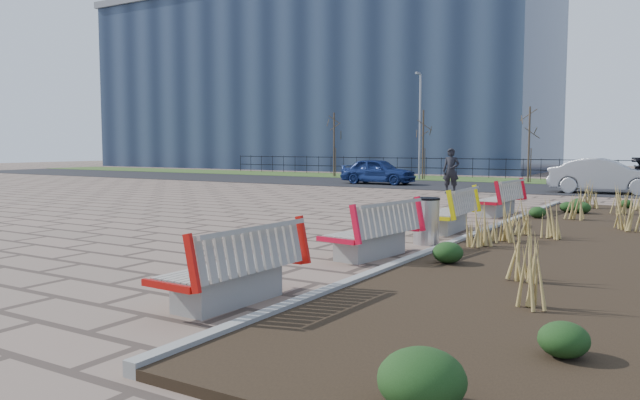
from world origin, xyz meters
The scene contains 19 objects.
ground centered at (0.00, 0.00, 0.00)m, with size 120.00×120.00×0.00m, color #745E50.
planting_bed centered at (6.25, 5.00, 0.05)m, with size 4.50×18.00×0.10m, color black.
planting_curb centered at (3.92, 5.00, 0.07)m, with size 0.16×18.00×0.15m, color gray.
grass_verge_far centered at (0.00, 28.00, 0.02)m, with size 80.00×5.00×0.04m, color #33511E.
road centered at (0.00, 22.00, 0.01)m, with size 80.00×7.00×0.02m, color black.
bench_a centered at (3.00, -1.59, 0.50)m, with size 0.90×2.10×1.00m, color #B6110C, non-canonical shape.
bench_b centered at (3.00, 2.28, 0.50)m, with size 0.90×2.10×1.00m, color red, non-canonical shape.
bench_c centered at (3.00, 6.14, 0.50)m, with size 0.90×2.10×1.00m, color yellow, non-canonical shape.
bench_d centered at (3.00, 10.17, 0.50)m, with size 0.90×2.10×1.00m, color #AC0B1C, non-canonical shape.
litter_bin centered at (3.28, 4.20, 0.46)m, with size 0.52×0.52×0.92m, color #B2B2B7.
pedestrian centered at (-0.94, 17.24, 0.94)m, with size 0.69×0.45×1.88m, color black.
car_blue centered at (-6.24, 21.17, 0.67)m, with size 1.55×3.84×1.31m, color navy.
car_silver centered at (4.52, 20.46, 0.74)m, with size 1.53×4.38×1.44m, color #989B9F.
tree_a centered at (-12.00, 26.50, 2.04)m, with size 1.40×1.40×4.00m, color #4C3D2D, non-canonical shape.
tree_b centered at (-6.00, 26.50, 2.04)m, with size 1.40×1.40×4.00m, color #4C3D2D, non-canonical shape.
tree_c centered at (0.00, 26.50, 2.04)m, with size 1.40×1.40×4.00m, color #4C3D2D, non-canonical shape.
lamp_west centered at (-6.00, 26.00, 3.04)m, with size 0.24×0.60×6.00m, color gray, non-canonical shape.
railing_fence centered at (0.00, 29.50, 0.64)m, with size 44.00×0.10×1.20m, color black, non-canonical shape.
building_glass centered at (-22.00, 40.00, 7.50)m, with size 40.00×14.00×15.00m, color #192338.
Camera 1 is at (8.01, -7.52, 1.98)m, focal length 35.00 mm.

